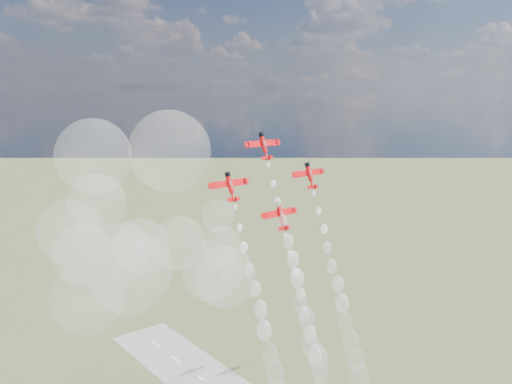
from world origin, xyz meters
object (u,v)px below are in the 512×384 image
at_px(plane_lead, 264,146).
at_px(plane_right, 310,175).
at_px(plane_left, 230,186).
at_px(plane_slot, 281,215).

xyz_separation_m(plane_lead, plane_right, (15.14, -3.93, -9.84)).
height_order(plane_left, plane_right, same).
distance_m(plane_lead, plane_left, 18.48).
bearing_deg(plane_lead, plane_left, -165.45).
relative_size(plane_left, plane_slot, 1.00).
xyz_separation_m(plane_left, plane_right, (30.28, 0.00, 0.00)).
height_order(plane_left, plane_slot, plane_left).
height_order(plane_lead, plane_right, plane_lead).
bearing_deg(plane_left, plane_right, 0.00).
xyz_separation_m(plane_left, plane_slot, (15.14, -3.93, -9.84)).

